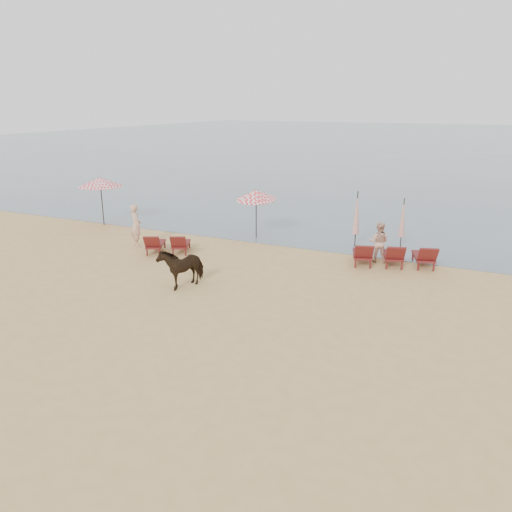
{
  "coord_description": "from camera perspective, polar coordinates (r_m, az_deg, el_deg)",
  "views": [
    {
      "loc": [
        6.63,
        -9.18,
        5.92
      ],
      "look_at": [
        0.0,
        5.0,
        1.1
      ],
      "focal_mm": 35.0,
      "sensor_mm": 36.0,
      "label": 1
    }
  ],
  "objects": [
    {
      "name": "umbrella_open_left_b",
      "position": [
        22.45,
        0.02,
        7.03
      ],
      "size": [
        1.8,
        1.83,
        2.3
      ],
      "rotation": [
        0.0,
        0.0,
        -0.41
      ],
      "color": "black",
      "rests_on": "ground"
    },
    {
      "name": "ground",
      "position": [
        12.78,
        -9.72,
        -10.76
      ],
      "size": [
        120.0,
        120.0,
        0.0
      ],
      "primitive_type": "plane",
      "color": "tan",
      "rests_on": "ground"
    },
    {
      "name": "umbrella_closed_right",
      "position": [
        21.7,
        16.42,
        4.2
      ],
      "size": [
        0.26,
        0.26,
        2.16
      ],
      "rotation": [
        0.0,
        0.0,
        0.16
      ],
      "color": "black",
      "rests_on": "ground"
    },
    {
      "name": "beachgoer_left",
      "position": [
        21.87,
        -13.56,
        3.42
      ],
      "size": [
        0.8,
        0.73,
        1.84
      ],
      "primitive_type": "imported",
      "rotation": [
        0.0,
        0.0,
        2.56
      ],
      "color": "tan",
      "rests_on": "ground"
    },
    {
      "name": "lounger_cluster_right",
      "position": [
        19.44,
        15.43,
        0.13
      ],
      "size": [
        3.31,
        2.51,
        0.65
      ],
      "rotation": [
        0.0,
        0.0,
        0.29
      ],
      "color": "#5D1616",
      "rests_on": "ground"
    },
    {
      "name": "lounger_cluster_left",
      "position": [
        20.69,
        -10.08,
        1.42
      ],
      "size": [
        2.19,
        2.16,
        0.6
      ],
      "rotation": [
        0.0,
        0.0,
        0.44
      ],
      "color": "#5D1616",
      "rests_on": "ground"
    },
    {
      "name": "umbrella_closed_left",
      "position": [
        21.48,
        11.43,
        4.84
      ],
      "size": [
        0.29,
        0.29,
        2.4
      ],
      "rotation": [
        0.0,
        0.0,
        0.04
      ],
      "color": "black",
      "rests_on": "ground"
    },
    {
      "name": "cow",
      "position": [
        16.89,
        -8.49,
        -1.17
      ],
      "size": [
        1.16,
        1.75,
        1.35
      ],
      "primitive_type": "imported",
      "rotation": [
        0.0,
        0.0,
        -0.29
      ],
      "color": "black",
      "rests_on": "ground"
    },
    {
      "name": "umbrella_open_left_a",
      "position": [
        26.03,
        -17.38,
        8.08
      ],
      "size": [
        2.13,
        2.13,
        2.42
      ],
      "rotation": [
        0.0,
        0.0,
        -0.09
      ],
      "color": "black",
      "rests_on": "ground"
    },
    {
      "name": "sea",
      "position": [
        89.62,
        21.28,
        12.21
      ],
      "size": [
        160.0,
        140.0,
        0.06
      ],
      "primitive_type": "cube",
      "color": "#51606B",
      "rests_on": "ground"
    },
    {
      "name": "beachgoer_right_a",
      "position": [
        19.78,
        13.86,
        1.56
      ],
      "size": [
        0.79,
        0.63,
        1.57
      ],
      "primitive_type": "imported",
      "rotation": [
        0.0,
        0.0,
        3.19
      ],
      "color": "tan",
      "rests_on": "ground"
    }
  ]
}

